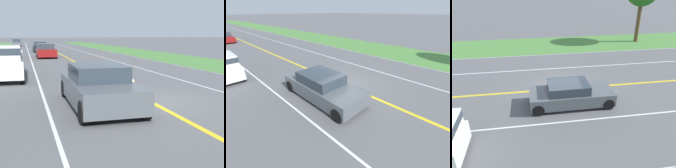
{
  "view_description": "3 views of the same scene",
  "coord_description": "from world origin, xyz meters",
  "views": [
    {
      "loc": [
        4.15,
        9.77,
        2.31
      ],
      "look_at": [
        1.62,
        0.88,
        0.82
      ],
      "focal_mm": 50.0,
      "sensor_mm": 36.0,
      "label": 1
    },
    {
      "loc": [
        6.18,
        5.58,
        4.18
      ],
      "look_at": [
        1.56,
        0.96,
        0.96
      ],
      "focal_mm": 24.0,
      "sensor_mm": 36.0,
      "label": 2
    },
    {
      "loc": [
        12.2,
        -1.87,
        6.45
      ],
      "look_at": [
        1.76,
        -0.17,
        1.23
      ],
      "focal_mm": 35.0,
      "sensor_mm": 36.0,
      "label": 3
    }
  ],
  "objects": [
    {
      "name": "lane_dash_oncoming",
      "position": [
        -3.5,
        0.0,
        0.0
      ],
      "size": [
        0.1,
        160.0,
        0.01
      ],
      "primitive_type": "cube",
      "color": "white",
      "rests_on": "ground"
    },
    {
      "name": "lane_dash_same_dir",
      "position": [
        3.5,
        0.0,
        0.0
      ],
      "size": [
        0.1,
        160.0,
        0.01
      ],
      "primitive_type": "cube",
      "color": "white",
      "rests_on": "ground"
    },
    {
      "name": "grass_verge_left",
      "position": [
        -10.0,
        0.0,
        0.01
      ],
      "size": [
        6.0,
        160.0,
        0.03
      ],
      "primitive_type": "cube",
      "color": "#4C843D",
      "rests_on": "ground"
    },
    {
      "name": "dog",
      "position": [
        0.71,
        -0.19,
        0.55
      ],
      "size": [
        0.32,
        1.22,
        0.87
      ],
      "rotation": [
        0.0,
        0.0,
        -0.1
      ],
      "color": "#D1B784",
      "rests_on": "ground"
    },
    {
      "name": "centre_divider_line",
      "position": [
        0.0,
        0.0,
        0.0
      ],
      "size": [
        0.18,
        160.0,
        0.01
      ],
      "primitive_type": "cube",
      "color": "yellow",
      "rests_on": "ground"
    },
    {
      "name": "ground_plane",
      "position": [
        0.0,
        0.0,
        0.0
      ],
      "size": [
        400.0,
        400.0,
        0.0
      ],
      "primitive_type": "plane",
      "color": "#5B5B5E"
    },
    {
      "name": "ego_car",
      "position": [
        1.87,
        0.17,
        0.63
      ],
      "size": [
        1.92,
        4.55,
        1.33
      ],
      "color": "#51565B",
      "rests_on": "ground"
    },
    {
      "name": "lane_edge_line_left",
      "position": [
        -7.0,
        0.0,
        0.0
      ],
      "size": [
        0.14,
        160.0,
        0.01
      ],
      "primitive_type": "cube",
      "color": "white",
      "rests_on": "ground"
    }
  ]
}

